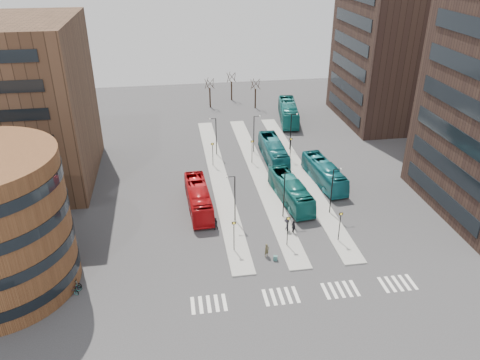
{
  "coord_description": "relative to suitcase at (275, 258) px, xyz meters",
  "views": [
    {
      "loc": [
        -10.37,
        -29.93,
        30.72
      ],
      "look_at": [
        -2.59,
        19.23,
        5.0
      ],
      "focal_mm": 35.0,
      "sensor_mm": 36.0,
      "label": 1
    }
  ],
  "objects": [
    {
      "name": "teal_bus_a",
      "position": [
        4.76,
        12.13,
        1.27
      ],
      "size": [
        3.79,
        11.25,
        3.07
      ],
      "primitive_type": "imported",
      "rotation": [
        0.0,
        0.0,
        0.11
      ],
      "color": "#125C58",
      "rests_on": "ground"
    },
    {
      "name": "bicycle_mid",
      "position": [
        -20.73,
        -1.28,
        0.27
      ],
      "size": [
        1.85,
        0.91,
        1.07
      ],
      "primitive_type": "imported",
      "rotation": [
        0.0,
        0.0,
        1.33
      ],
      "color": "gray",
      "rests_on": "ground"
    },
    {
      "name": "ground",
      "position": [
        0.27,
        -9.64,
        -0.27
      ],
      "size": [
        160.0,
        160.0,
        0.0
      ],
      "primitive_type": "plane",
      "color": "#2F2F32",
      "rests_on": "ground"
    },
    {
      "name": "tower_far",
      "position": [
        32.25,
        40.36,
        14.73
      ],
      "size": [
        20.12,
        20.0,
        30.0
      ],
      "color": "#33221C",
      "rests_on": "ground"
    },
    {
      "name": "commuter_a",
      "position": [
        -5.7,
        7.06,
        0.5
      ],
      "size": [
        0.81,
        0.66,
        1.53
      ],
      "primitive_type": "imported",
      "rotation": [
        0.0,
        0.0,
        3.26
      ],
      "color": "black",
      "rests_on": "ground"
    },
    {
      "name": "teal_bus_c",
      "position": [
        10.7,
        16.49,
        1.26
      ],
      "size": [
        3.62,
        11.15,
        3.05
      ],
      "primitive_type": "imported",
      "rotation": [
        0.0,
        0.0,
        0.1
      ],
      "color": "#15646D",
      "rests_on": "ground"
    },
    {
      "name": "bicycle_near",
      "position": [
        -20.73,
        -2.2,
        0.13
      ],
      "size": [
        1.62,
        1.05,
        0.8
      ],
      "primitive_type": "imported",
      "rotation": [
        0.0,
        0.0,
        1.2
      ],
      "color": "gray",
      "rests_on": "ground"
    },
    {
      "name": "red_bus",
      "position": [
        -7.25,
        12.16,
        1.26
      ],
      "size": [
        3.0,
        11.07,
        3.06
      ],
      "primitive_type": "imported",
      "rotation": [
        0.0,
        0.0,
        0.04
      ],
      "color": "#B30D12",
      "rests_on": "ground"
    },
    {
      "name": "traveller",
      "position": [
        -0.79,
        0.82,
        0.53
      ],
      "size": [
        0.7,
        0.62,
        1.6
      ],
      "primitive_type": "imported",
      "rotation": [
        0.0,
        0.0,
        0.52
      ],
      "color": "#4C452D",
      "rests_on": "ground"
    },
    {
      "name": "crosswalk_stripes",
      "position": [
        2.02,
        -5.64,
        -0.26
      ],
      "size": [
        22.35,
        2.4,
        0.01
      ],
      "color": "silver",
      "rests_on": "ground"
    },
    {
      "name": "bicycle_far",
      "position": [
        -20.73,
        -1.94,
        0.22
      ],
      "size": [
        1.95,
        1.02,
        0.97
      ],
      "primitive_type": "imported",
      "rotation": [
        0.0,
        0.0,
        1.78
      ],
      "color": "gray",
      "rests_on": "ground"
    },
    {
      "name": "lamp_posts",
      "position": [
        2.91,
        18.36,
        3.31
      ],
      "size": [
        14.04,
        20.24,
        6.12
      ],
      "color": "black",
      "rests_on": "ground"
    },
    {
      "name": "suitcase",
      "position": [
        0.0,
        0.0,
        0.0
      ],
      "size": [
        0.51,
        0.46,
        0.54
      ],
      "primitive_type": "cube",
      "rotation": [
        0.0,
        0.0,
        -0.3
      ],
      "color": "navy",
      "rests_on": "ground"
    },
    {
      "name": "island_mid",
      "position": [
        2.27,
        20.36,
        -0.19
      ],
      "size": [
        2.5,
        45.0,
        0.15
      ],
      "primitive_type": "cube",
      "color": "gray",
      "rests_on": "ground"
    },
    {
      "name": "island_right",
      "position": [
        8.27,
        20.36,
        -0.19
      ],
      "size": [
        2.5,
        45.0,
        0.15
      ],
      "primitive_type": "cube",
      "color": "gray",
      "rests_on": "ground"
    },
    {
      "name": "teal_bus_b",
      "position": [
        5.29,
        24.72,
        1.34
      ],
      "size": [
        2.79,
        11.54,
        3.21
      ],
      "primitive_type": "imported",
      "rotation": [
        0.0,
        0.0,
        -0.01
      ],
      "color": "#145E65",
      "rests_on": "ground"
    },
    {
      "name": "commuter_c",
      "position": [
        2.54,
        5.23,
        0.58
      ],
      "size": [
        1.04,
        1.26,
        1.69
      ],
      "primitive_type": "imported",
      "rotation": [
        0.0,
        0.0,
        4.27
      ],
      "color": "black",
      "rests_on": "ground"
    },
    {
      "name": "commuter_b",
      "position": [
        3.22,
        4.65,
        0.61
      ],
      "size": [
        0.55,
        1.08,
        1.77
      ],
      "primitive_type": "imported",
      "rotation": [
        0.0,
        0.0,
        1.69
      ],
      "color": "black",
      "rests_on": "ground"
    },
    {
      "name": "teal_bus_d",
      "position": [
        11.98,
        41.83,
        1.48
      ],
      "size": [
        4.94,
        12.86,
        3.5
      ],
      "primitive_type": "imported",
      "rotation": [
        0.0,
        0.0,
        -0.16
      ],
      "color": "#156A67",
      "rests_on": "ground"
    },
    {
      "name": "bare_trees",
      "position": [
        2.94,
        53.02,
        2.46
      ],
      "size": [
        10.97,
        8.14,
        5.9
      ],
      "color": "black",
      "rests_on": "ground"
    },
    {
      "name": "island_left",
      "position": [
        -3.73,
        20.36,
        -0.19
      ],
      "size": [
        2.5,
        45.0,
        0.15
      ],
      "primitive_type": "cube",
      "color": "gray",
      "rests_on": "ground"
    },
    {
      "name": "sign_poles",
      "position": [
        1.87,
        13.36,
        2.14
      ],
      "size": [
        12.45,
        22.12,
        3.65
      ],
      "color": "black",
      "rests_on": "ground"
    }
  ]
}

